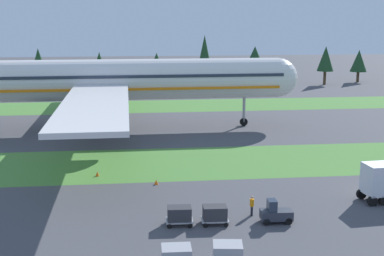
{
  "coord_description": "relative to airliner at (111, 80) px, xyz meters",
  "views": [
    {
      "loc": [
        -12.23,
        -29.4,
        16.71
      ],
      "look_at": [
        -5.55,
        30.54,
        4.0
      ],
      "focal_mm": 49.74,
      "sensor_mm": 36.0,
      "label": 1
    }
  ],
  "objects": [
    {
      "name": "cargo_dolly_lead",
      "position": [
        9.71,
        -38.93,
        -6.55
      ],
      "size": [
        2.26,
        1.59,
        1.55
      ],
      "rotation": [
        0.0,
        0.0,
        -1.61
      ],
      "color": "#A3A3A8",
      "rests_on": "ground"
    },
    {
      "name": "taxiway_marker_0",
      "position": [
        5.42,
        -27.88,
        -7.21
      ],
      "size": [
        0.44,
        0.44,
        0.5
      ],
      "primitive_type": "cone",
      "color": "orange",
      "rests_on": "ground"
    },
    {
      "name": "grass_strip_near",
      "position": [
        15.54,
        -20.12,
        -7.46
      ],
      "size": [
        320.0,
        14.13,
        0.01
      ],
      "primitive_type": "cube",
      "color": "#4C8438",
      "rests_on": "ground"
    },
    {
      "name": "distant_tree_line",
      "position": [
        17.39,
        49.35,
        -1.11
      ],
      "size": [
        180.01,
        10.79,
        12.2
      ],
      "color": "#4C3823",
      "rests_on": "ground"
    },
    {
      "name": "uld_container_0",
      "position": [
        9.43,
        -46.47,
        -6.65
      ],
      "size": [
        2.19,
        1.85,
        1.64
      ],
      "primitive_type": "cube",
      "rotation": [
        0.0,
        0.0,
        -0.13
      ],
      "color": "#A3A3A8",
      "rests_on": "ground"
    },
    {
      "name": "cargo_dolly_second",
      "position": [
        6.82,
        -38.81,
        -6.55
      ],
      "size": [
        2.26,
        1.59,
        1.55
      ],
      "rotation": [
        0.0,
        0.0,
        -1.61
      ],
      "color": "#A3A3A8",
      "rests_on": "ground"
    },
    {
      "name": "taxiway_marker_1",
      "position": [
        -0.7,
        -24.35,
        -7.21
      ],
      "size": [
        0.44,
        0.44,
        0.51
      ],
      "primitive_type": "cone",
      "color": "orange",
      "rests_on": "ground"
    },
    {
      "name": "ground_crew_marshaller",
      "position": [
        13.15,
        -37.36,
        -6.52
      ],
      "size": [
        0.36,
        0.56,
        1.74
      ],
      "rotation": [
        0.0,
        0.0,
        4.58
      ],
      "color": "black",
      "rests_on": "ground"
    },
    {
      "name": "grass_strip_far",
      "position": [
        15.54,
        20.15,
        -7.46
      ],
      "size": [
        320.0,
        14.13,
        0.01
      ],
      "primitive_type": "cube",
      "color": "#4C8438",
      "rests_on": "ground"
    },
    {
      "name": "airliner",
      "position": [
        0.0,
        0.0,
        0.0
      ],
      "size": [
        57.18,
        70.24,
        20.83
      ],
      "rotation": [
        0.0,
        0.0,
        -1.56
      ],
      "color": "silver",
      "rests_on": "ground"
    },
    {
      "name": "baggage_tug",
      "position": [
        14.73,
        -39.15,
        -6.65
      ],
      "size": [
        2.65,
        1.41,
        1.97
      ],
      "rotation": [
        0.0,
        0.0,
        -1.61
      ],
      "color": "#2D333D",
      "rests_on": "ground"
    }
  ]
}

